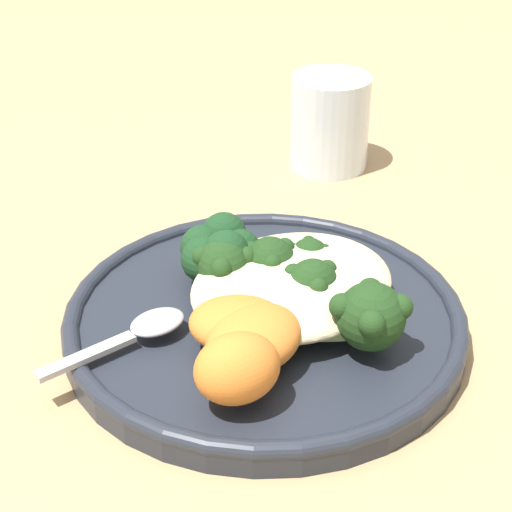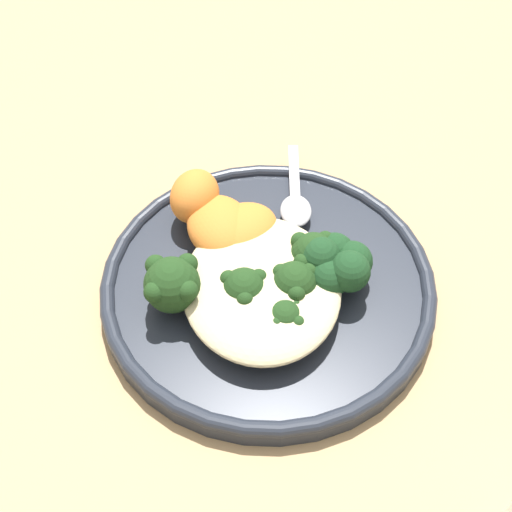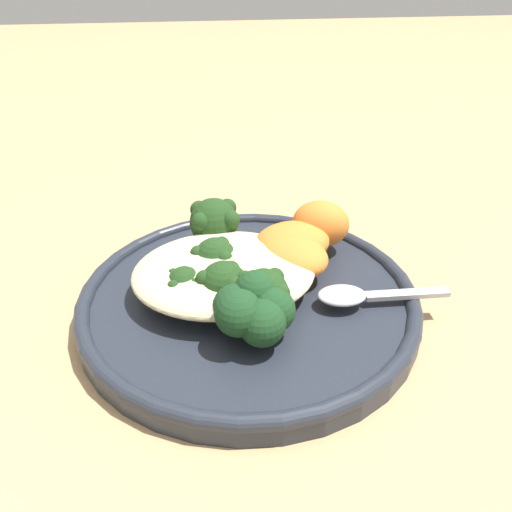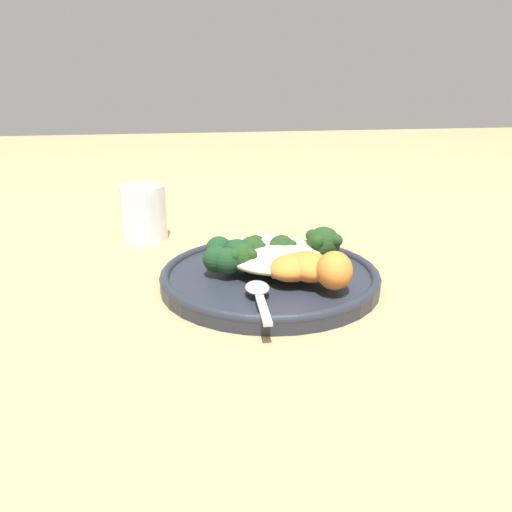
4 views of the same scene
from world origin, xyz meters
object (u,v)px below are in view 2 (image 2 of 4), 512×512
Objects in this scene: sweet_potato_chunk_1 at (220,226)px; kale_tuft at (337,264)px; broccoli_stalk_0 at (185,278)px; broccoli_stalk_3 at (286,276)px; plate at (268,285)px; broccoli_stalk_2 at (278,301)px; spoon at (295,202)px; sweet_potato_chunk_2 at (241,230)px; sweet_potato_chunk_0 at (195,196)px; broccoli_stalk_1 at (246,279)px; broccoli_stalk_4 at (301,252)px; quinoa_mound at (261,286)px.

kale_tuft is (-0.05, -0.09, 0.00)m from sweet_potato_chunk_1.
broccoli_stalk_0 reaches higher than broccoli_stalk_3.
plate is 0.04m from broccoli_stalk_2.
broccoli_stalk_3 is 0.09m from spoon.
sweet_potato_chunk_2 is 0.62× the size of spoon.
sweet_potato_chunk_0 is 0.78× the size of sweet_potato_chunk_2.
broccoli_stalk_2 is 1.04× the size of spoon.
spoon is (0.04, -0.05, -0.01)m from sweet_potato_chunk_2.
broccoli_stalk_1 is 0.05m from broccoli_stalk_4.
sweet_potato_chunk_2 is (0.03, 0.05, -0.00)m from broccoli_stalk_4.
quinoa_mound is 2.17× the size of sweet_potato_chunk_1.
broccoli_stalk_3 is (-0.01, -0.01, 0.03)m from plate.
sweet_potato_chunk_2 is 1.11× the size of kale_tuft.
quinoa_mound is 0.06m from kale_tuft.
broccoli_stalk_4 is 1.45× the size of sweet_potato_chunk_2.
spoon is (0.04, -0.07, -0.01)m from sweet_potato_chunk_1.
broccoli_stalk_4 is at bearing -116.66° from sweet_potato_chunk_1.
sweet_potato_chunk_0 is 0.76× the size of sweet_potato_chunk_1.
sweet_potato_chunk_2 is at bearing -175.09° from broccoli_stalk_3.
quinoa_mound is at bearing 103.05° from kale_tuft.
broccoli_stalk_0 is 2.17× the size of sweet_potato_chunk_0.
broccoli_stalk_2 is 1.27× the size of broccoli_stalk_3.
broccoli_stalk_2 is 0.11m from spoon.
quinoa_mound is at bearing -98.54° from broccoli_stalk_3.
broccoli_stalk_0 reaches higher than sweet_potato_chunk_2.
plate is 0.06m from kale_tuft.
broccoli_stalk_4 is 1.61× the size of kale_tuft.
broccoli_stalk_1 is 0.03m from broccoli_stalk_2.
sweet_potato_chunk_0 is 0.14m from kale_tuft.
broccoli_stalk_1 is at bearing -178.12° from sweet_potato_chunk_2.
broccoli_stalk_4 is (0.02, -0.04, 0.00)m from broccoli_stalk_1.
kale_tuft reaches higher than broccoli_stalk_4.
broccoli_stalk_4 is 0.91× the size of spoon.
broccoli_stalk_2 is 1.15× the size of broccoli_stalk_4.
broccoli_stalk_1 reaches higher than spoon.
broccoli_stalk_4 is at bearing 126.23° from broccoli_stalk_1.
broccoli_stalk_1 is 0.80× the size of broccoli_stalk_2.
broccoli_stalk_2 is at bearing -170.81° from plate.
sweet_potato_chunk_0 is at bearing 173.94° from broccoli_stalk_4.
sweet_potato_chunk_2 is (0.05, 0.00, -0.00)m from broccoli_stalk_1.
sweet_potato_chunk_1 is 1.14× the size of kale_tuft.
plate is 0.03m from broccoli_stalk_3.
broccoli_stalk_3 reaches higher than broccoli_stalk_1.
broccoli_stalk_1 is (-0.01, 0.02, 0.03)m from plate.
quinoa_mound is at bearing 133.06° from broccoli_stalk_0.
broccoli_stalk_1 is at bearing -161.21° from sweet_potato_chunk_1.
kale_tuft is at bearing -120.90° from sweet_potato_chunk_2.
broccoli_stalk_0 is 1.65× the size of sweet_potato_chunk_1.
kale_tuft is (-0.02, -0.03, 0.00)m from broccoli_stalk_4.
sweet_potato_chunk_2 is (0.07, 0.03, 0.00)m from broccoli_stalk_2.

